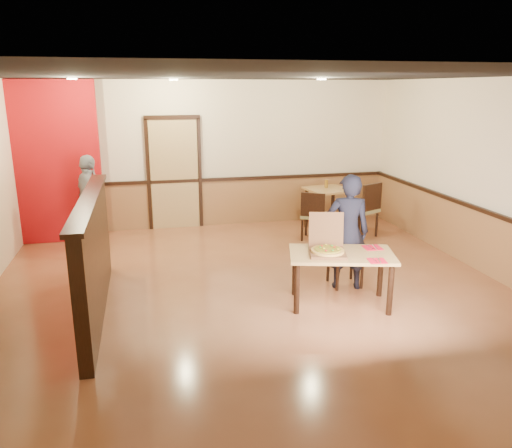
{
  "coord_description": "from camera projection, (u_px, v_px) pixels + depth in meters",
  "views": [
    {
      "loc": [
        -1.36,
        -6.1,
        2.67
      ],
      "look_at": [
        0.02,
        0.0,
        0.94
      ],
      "focal_mm": 35.0,
      "sensor_mm": 36.0,
      "label": 1
    }
  ],
  "objects": [
    {
      "name": "spot_b",
      "position": [
        174.0,
        80.0,
        8.17
      ],
      "size": [
        0.14,
        0.14,
        0.02
      ],
      "primitive_type": "cylinder",
      "color": "beige",
      "rests_on": "ceiling"
    },
    {
      "name": "booth_partition",
      "position": [
        94.0,
        255.0,
        5.92
      ],
      "size": [
        0.2,
        3.1,
        1.44
      ],
      "color": "black",
      "rests_on": "floor"
    },
    {
      "name": "chair_rail_right",
      "position": [
        487.0,
        212.0,
        7.22
      ],
      "size": [
        0.06,
        7.0,
        0.06
      ],
      "primitive_type": "cube",
      "color": "black",
      "rests_on": "wall_right"
    },
    {
      "name": "floor",
      "position": [
        254.0,
        291.0,
        6.73
      ],
      "size": [
        7.0,
        7.0,
        0.0
      ],
      "primitive_type": "plane",
      "color": "#B16B45",
      "rests_on": "ground"
    },
    {
      "name": "diner_chair",
      "position": [
        344.0,
        251.0,
        6.9
      ],
      "size": [
        0.43,
        0.43,
        0.87
      ],
      "rotation": [
        0.0,
        0.0,
        0.0
      ],
      "color": "olive",
      "rests_on": "floor"
    },
    {
      "name": "side_table",
      "position": [
        328.0,
        198.0,
        9.5
      ],
      "size": [
        0.86,
        0.86,
        0.8
      ],
      "rotation": [
        0.0,
        0.0,
        0.16
      ],
      "color": "tan",
      "rests_on": "floor"
    },
    {
      "name": "wainscot_back",
      "position": [
        216.0,
        203.0,
        9.88
      ],
      "size": [
        7.0,
        0.04,
        0.9
      ],
      "primitive_type": "cube",
      "color": "#97673C",
      "rests_on": "floor"
    },
    {
      "name": "back_door",
      "position": [
        174.0,
        174.0,
        9.54
      ],
      "size": [
        0.9,
        0.06,
        2.1
      ],
      "primitive_type": "cube",
      "color": "tan",
      "rests_on": "wall_back"
    },
    {
      "name": "spot_a",
      "position": [
        72.0,
        79.0,
        7.2
      ],
      "size": [
        0.14,
        0.14,
        0.02
      ],
      "primitive_type": "cylinder",
      "color": "beige",
      "rests_on": "ceiling"
    },
    {
      "name": "chair_rail_back",
      "position": [
        216.0,
        179.0,
        9.73
      ],
      "size": [
        7.0,
        0.06,
        0.06
      ],
      "primitive_type": "cube",
      "color": "black",
      "rests_on": "wall_back"
    },
    {
      "name": "diner",
      "position": [
        348.0,
        232.0,
        6.68
      ],
      "size": [
        0.66,
        0.52,
        1.58
      ],
      "primitive_type": "imported",
      "rotation": [
        0.0,
        0.0,
        2.86
      ],
      "color": "black",
      "rests_on": "floor"
    },
    {
      "name": "spot_c",
      "position": [
        322.0,
        79.0,
        7.7
      ],
      "size": [
        0.14,
        0.14,
        0.02
      ],
      "primitive_type": "cylinder",
      "color": "beige",
      "rests_on": "ceiling"
    },
    {
      "name": "red_accent_panel",
      "position": [
        52.0,
        163.0,
        8.57
      ],
      "size": [
        1.6,
        0.2,
        2.78
      ],
      "primitive_type": "cube",
      "color": "#A70B10",
      "rests_on": "floor"
    },
    {
      "name": "passerby",
      "position": [
        90.0,
        202.0,
        8.41
      ],
      "size": [
        0.74,
        1.01,
        1.59
      ],
      "primitive_type": "imported",
      "rotation": [
        0.0,
        0.0,
        2.0
      ],
      "color": "gray",
      "rests_on": "floor"
    },
    {
      "name": "pizza",
      "position": [
        328.0,
        251.0,
        6.1
      ],
      "size": [
        0.53,
        0.53,
        0.03
      ],
      "primitive_type": "cylinder",
      "rotation": [
        0.0,
        0.0,
        -0.38
      ],
      "color": "gold",
      "rests_on": "pizza_box"
    },
    {
      "name": "side_chair_left",
      "position": [
        314.0,
        214.0,
        8.87
      ],
      "size": [
        0.6,
        0.6,
        0.89
      ],
      "rotation": [
        0.0,
        0.0,
        2.63
      ],
      "color": "olive",
      "rests_on": "floor"
    },
    {
      "name": "ceiling",
      "position": [
        254.0,
        75.0,
        5.99
      ],
      "size": [
        7.0,
        7.0,
        0.0
      ],
      "primitive_type": "plane",
      "rotation": [
        3.14,
        0.0,
        0.0
      ],
      "color": "black",
      "rests_on": "wall_back"
    },
    {
      "name": "napkin_near",
      "position": [
        377.0,
        261.0,
        5.87
      ],
      "size": [
        0.24,
        0.24,
        0.01
      ],
      "rotation": [
        0.0,
        0.0,
        -0.17
      ],
      "color": "red",
      "rests_on": "main_table"
    },
    {
      "name": "side_chair_right",
      "position": [
        365.0,
        207.0,
        9.04
      ],
      "size": [
        0.67,
        0.67,
        1.01
      ],
      "rotation": [
        0.0,
        0.0,
        3.59
      ],
      "color": "olive",
      "rests_on": "floor"
    },
    {
      "name": "wall_right",
      "position": [
        494.0,
        179.0,
        7.1
      ],
      "size": [
        0.0,
        7.0,
        7.0
      ],
      "primitive_type": "plane",
      "rotation": [
        1.57,
        0.0,
        -1.57
      ],
      "color": "#F6E3C0",
      "rests_on": "floor"
    },
    {
      "name": "main_table",
      "position": [
        341.0,
        261.0,
        6.19
      ],
      "size": [
        1.42,
        1.03,
        0.68
      ],
      "rotation": [
        0.0,
        0.0,
        -0.26
      ],
      "color": "tan",
      "rests_on": "floor"
    },
    {
      "name": "condiment",
      "position": [
        326.0,
        184.0,
        9.52
      ],
      "size": [
        0.06,
        0.06,
        0.16
      ],
      "primitive_type": "cylinder",
      "color": "brown",
      "rests_on": "side_table"
    },
    {
      "name": "wall_back",
      "position": [
        215.0,
        155.0,
        9.65
      ],
      "size": [
        7.0,
        0.0,
        7.0
      ],
      "primitive_type": "plane",
      "rotation": [
        1.57,
        0.0,
        0.0
      ],
      "color": "#F6E3C0",
      "rests_on": "floor"
    },
    {
      "name": "wainscot_right",
      "position": [
        484.0,
        243.0,
        7.35
      ],
      "size": [
        0.04,
        7.0,
        0.9
      ],
      "primitive_type": "cube",
      "color": "#97673C",
      "rests_on": "floor"
    },
    {
      "name": "pizza_box",
      "position": [
        327.0,
        248.0,
        6.15
      ],
      "size": [
        0.55,
        0.61,
        0.46
      ],
      "rotation": [
        0.0,
        0.0,
        -0.26
      ],
      "color": "brown",
      "rests_on": "main_table"
    },
    {
      "name": "napkin_far",
      "position": [
        372.0,
        248.0,
        6.36
      ],
      "size": [
        0.23,
        0.23,
        0.01
      ],
      "rotation": [
        0.0,
        0.0,
        -0.05
      ],
      "color": "red",
      "rests_on": "main_table"
    }
  ]
}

